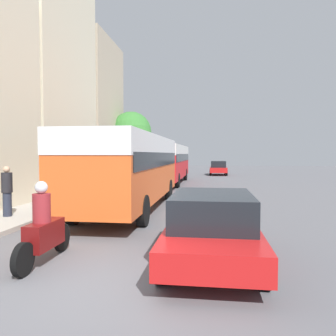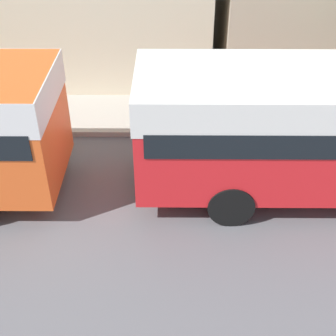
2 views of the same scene
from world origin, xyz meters
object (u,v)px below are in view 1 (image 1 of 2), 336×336
object	(u,v)px
bus_lead	(131,162)
car_far_curb	(218,168)
bus_following	(167,159)
pedestrian_walking_away	(7,191)
car_crossing	(212,226)
motorcycle_behind_lead	(44,231)

from	to	relation	value
bus_lead	car_far_curb	world-z (taller)	bus_lead
bus_following	pedestrian_walking_away	xyz separation A→B (m)	(-3.49, -14.75, -0.88)
bus_lead	car_crossing	world-z (taller)	bus_lead
motorcycle_behind_lead	pedestrian_walking_away	bearing A→B (deg)	131.27
bus_lead	pedestrian_walking_away	distance (m)	4.70
bus_lead	motorcycle_behind_lead	bearing A→B (deg)	-91.45
bus_following	car_far_curb	xyz separation A→B (m)	(4.15, 10.92, -1.13)
car_far_curb	bus_following	bearing A→B (deg)	-110.82
motorcycle_behind_lead	pedestrian_walking_away	size ratio (longest dim) A/B	1.30
car_crossing	motorcycle_behind_lead	bearing A→B (deg)	9.91
bus_following	motorcycle_behind_lead	world-z (taller)	bus_following
car_crossing	pedestrian_walking_away	xyz separation A→B (m)	(-6.97, 3.35, 0.28)
bus_lead	bus_following	size ratio (longest dim) A/B	0.94
car_far_curb	motorcycle_behind_lead	bearing A→B (deg)	-98.01
car_crossing	car_far_curb	bearing A→B (deg)	-91.35
pedestrian_walking_away	bus_lead	bearing A→B (deg)	37.62
bus_following	car_far_curb	size ratio (longest dim) A/B	2.65
motorcycle_behind_lead	car_far_curb	size ratio (longest dim) A/B	0.56
bus_following	motorcycle_behind_lead	size ratio (longest dim) A/B	4.73
bus_lead	motorcycle_behind_lead	world-z (taller)	bus_lead
bus_following	car_crossing	size ratio (longest dim) A/B	2.43
car_far_curb	pedestrian_walking_away	world-z (taller)	pedestrian_walking_away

